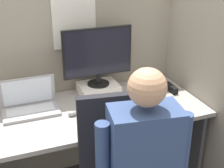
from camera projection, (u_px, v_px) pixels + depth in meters
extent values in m
cube|color=gray|center=(72.00, 80.00, 2.44)|extent=(2.14, 0.04, 1.61)
cube|color=white|center=(74.00, 23.00, 2.24)|extent=(0.32, 0.01, 0.37)
cube|color=#F4EA66|center=(113.00, 50.00, 2.44)|extent=(0.06, 0.01, 0.06)
cube|color=gray|center=(197.00, 86.00, 2.33)|extent=(0.04, 1.34, 1.61)
cube|color=#9E9993|center=(86.00, 112.00, 2.15)|extent=(1.64, 0.70, 0.03)
cube|color=#4C4C51|center=(179.00, 134.00, 2.56)|extent=(0.03, 0.60, 0.70)
cube|color=white|center=(99.00, 89.00, 2.37)|extent=(0.29, 0.23, 0.08)
cylinder|color=black|center=(98.00, 84.00, 2.35)|extent=(0.16, 0.16, 0.01)
cylinder|color=black|center=(98.00, 78.00, 2.33)|extent=(0.04, 0.04, 0.07)
cube|color=black|center=(98.00, 52.00, 2.25)|extent=(0.52, 0.02, 0.36)
cube|color=black|center=(98.00, 53.00, 2.24)|extent=(0.49, 0.00, 0.34)
cube|color=#99999E|center=(31.00, 112.00, 2.10)|extent=(0.37, 0.21, 0.02)
cube|color=silver|center=(31.00, 110.00, 2.11)|extent=(0.32, 0.12, 0.00)
cube|color=#99999E|center=(28.00, 91.00, 2.13)|extent=(0.37, 0.03, 0.21)
cube|color=silver|center=(28.00, 91.00, 2.13)|extent=(0.33, 0.02, 0.18)
ellipsoid|color=gray|center=(72.00, 114.00, 2.07)|extent=(0.06, 0.04, 0.04)
cube|color=black|center=(171.00, 88.00, 2.41)|extent=(0.04, 0.15, 0.05)
cone|color=orange|center=(83.00, 121.00, 1.97)|extent=(0.04, 0.09, 0.04)
cylinder|color=green|center=(80.00, 117.00, 2.02)|extent=(0.02, 0.02, 0.02)
cube|color=black|center=(117.00, 140.00, 1.76)|extent=(0.44, 0.12, 0.58)
cube|color=#334775|center=(144.00, 154.00, 1.52)|extent=(0.37, 0.25, 0.50)
sphere|color=tan|center=(147.00, 87.00, 1.38)|extent=(0.18, 0.18, 0.18)
cylinder|color=#334775|center=(103.00, 160.00, 1.49)|extent=(0.07, 0.07, 0.40)
cylinder|color=#334775|center=(183.00, 149.00, 1.56)|extent=(0.07, 0.07, 0.40)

